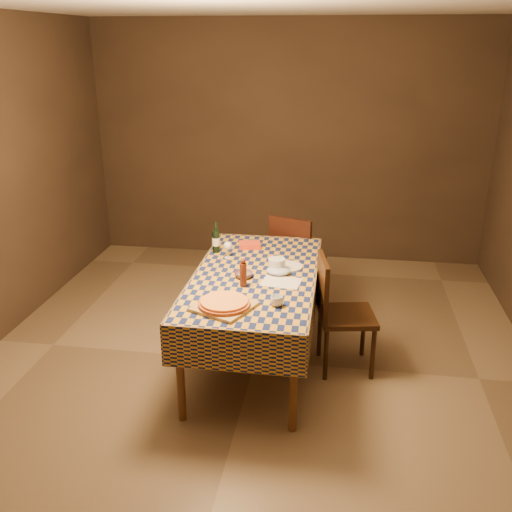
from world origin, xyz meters
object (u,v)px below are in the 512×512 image
object	(u,v)px
chair_far	(295,256)
chair_right	(337,308)
bowl	(244,275)
wine_bottle	(216,241)
cutting_board	(224,307)
pizza	(224,303)
dining_table	(255,283)
white_plate	(288,266)

from	to	relation	value
chair_far	chair_right	distance (m)	1.15
bowl	wine_bottle	world-z (taller)	wine_bottle
cutting_board	wine_bottle	bearing A→B (deg)	105.16
chair_right	pizza	bearing A→B (deg)	-140.01
dining_table	cutting_board	size ratio (longest dim) A/B	5.28
dining_table	pizza	xyz separation A→B (m)	(-0.11, -0.62, 0.11)
cutting_board	chair_far	distance (m)	1.75
wine_bottle	white_plate	xyz separation A→B (m)	(0.64, -0.26, -0.09)
cutting_board	white_plate	world-z (taller)	cutting_board
chair_far	white_plate	bearing A→B (deg)	-88.84
bowl	chair_far	xyz separation A→B (m)	(0.29, 1.16, -0.27)
white_plate	chair_right	distance (m)	0.50
dining_table	cutting_board	xyz separation A→B (m)	(-0.11, -0.62, 0.09)
dining_table	wine_bottle	world-z (taller)	wine_bottle
cutting_board	bowl	distance (m)	0.54
pizza	chair_right	bearing A→B (deg)	39.99
white_plate	chair_right	xyz separation A→B (m)	(0.40, -0.17, -0.25)
wine_bottle	chair_far	distance (m)	0.96
pizza	chair_far	xyz separation A→B (m)	(0.33, 1.70, -0.29)
pizza	white_plate	xyz separation A→B (m)	(0.35, 0.80, -0.03)
cutting_board	chair_far	world-z (taller)	chair_far
pizza	white_plate	world-z (taller)	pizza
chair_far	pizza	bearing A→B (deg)	-101.07
chair_right	chair_far	bearing A→B (deg)	111.27
dining_table	chair_far	world-z (taller)	chair_far
dining_table	bowl	xyz separation A→B (m)	(-0.08, -0.08, 0.10)
chair_far	dining_table	bearing A→B (deg)	-101.39
cutting_board	pizza	size ratio (longest dim) A/B	0.80
cutting_board	pizza	distance (m)	0.03
cutting_board	pizza	bearing A→B (deg)	-104.04
dining_table	white_plate	bearing A→B (deg)	36.90
dining_table	cutting_board	distance (m)	0.63
cutting_board	white_plate	distance (m)	0.87
cutting_board	wine_bottle	xyz separation A→B (m)	(-0.29, 1.05, 0.09)
bowl	wine_bottle	bearing A→B (deg)	122.15
white_plate	cutting_board	bearing A→B (deg)	-113.82
wine_bottle	chair_right	size ratio (longest dim) A/B	0.29
pizza	white_plate	bearing A→B (deg)	66.18
white_plate	chair_right	world-z (taller)	chair_right
dining_table	bowl	distance (m)	0.15
cutting_board	pizza	xyz separation A→B (m)	(-0.00, -0.00, 0.03)
dining_table	wine_bottle	xyz separation A→B (m)	(-0.40, 0.44, 0.18)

